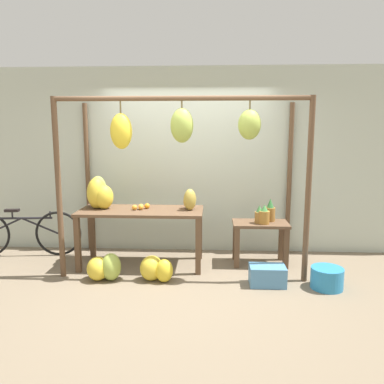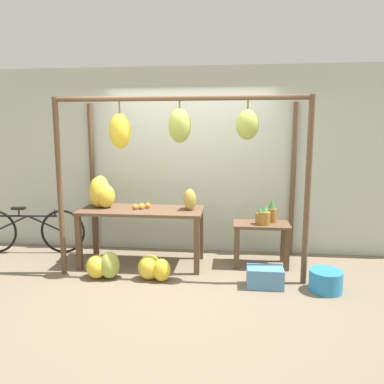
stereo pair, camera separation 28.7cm
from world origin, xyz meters
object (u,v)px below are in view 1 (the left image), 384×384
Objects in this scene: orange_pile at (141,207)px; parked_bicycle at (23,233)px; papaya_pile at (190,200)px; banana_pile_ground_right at (156,269)px; banana_pile_ground_left at (104,268)px; pineapple_cluster at (265,214)px; banana_pile_on_table at (99,194)px; fruit_crate_white at (267,275)px; blue_bucket at (327,278)px.

orange_pile reaches higher than parked_bicycle.
orange_pile is at bearing -178.88° from papaya_pile.
banana_pile_ground_right is 0.29× the size of parked_bicycle.
banana_pile_ground_right is at bearing 0.86° from banana_pile_ground_left.
pineapple_cluster is 0.19× the size of parked_bicycle.
banana_pile_on_table reaches higher than papaya_pile.
pineapple_cluster is at bearing 25.21° from banana_pile_ground_right.
banana_pile_on_table is 0.27× the size of parked_bicycle.
banana_pile_ground_right is at bearing -123.91° from papaya_pile.
pineapple_cluster reaches higher than banana_pile_ground_right.
banana_pile_on_table is at bearing 173.45° from orange_pile.
fruit_crate_white is 1.13× the size of blue_bucket.
parked_bicycle is at bearing 150.14° from banana_pile_ground_left.
banana_pile_ground_right is at bearing -63.85° from orange_pile.
banana_pile_on_table is at bearing 144.27° from banana_pile_ground_right.
banana_pile_ground_right is 2.07m from blue_bucket.
banana_pile_on_table reaches higher than blue_bucket.
parked_bicycle reaches higher than banana_pile_ground_left.
blue_bucket is 1.14× the size of papaya_pile.
pineapple_cluster is 2.26m from banana_pile_ground_left.
orange_pile reaches higher than blue_bucket.
papaya_pile is (0.67, 0.01, 0.09)m from orange_pile.
papaya_pile reaches higher than blue_bucket.
parked_bicycle is (-2.12, 0.83, 0.20)m from banana_pile_ground_right.
blue_bucket is (0.70, -0.06, 0.01)m from fruit_crate_white.
banana_pile_on_table reaches higher than orange_pile.
fruit_crate_white is at bearing -14.39° from parked_bicycle.
banana_pile_on_table is at bearing 177.46° from papaya_pile.
papaya_pile is at bearing 29.57° from banana_pile_ground_left.
blue_bucket is at bearing -2.27° from banana_pile_ground_left.
pineapple_cluster is at bearing 0.97° from banana_pile_on_table.
fruit_crate_white is at bearing -1.48° from banana_pile_ground_left.
pineapple_cluster is 1.07m from papaya_pile.
blue_bucket is at bearing -51.38° from pineapple_cluster.
blue_bucket is at bearing -22.55° from papaya_pile.
banana_pile_ground_right is 1.14× the size of fruit_crate_white.
banana_pile_ground_left is 1.35× the size of blue_bucket.
fruit_crate_white is 0.25× the size of parked_bicycle.
banana_pile_on_table is 2.52m from fruit_crate_white.
banana_pile_ground_left is at bearing -122.79° from orange_pile.
blue_bucket is (0.63, -0.79, -0.60)m from pineapple_cluster.
blue_bucket is (2.95, -0.75, -0.86)m from banana_pile_on_table.
blue_bucket is (2.35, -0.68, -0.70)m from orange_pile.
parked_bicycle is (-1.47, 0.84, 0.20)m from banana_pile_ground_left.
banana_pile_on_table is at bearing -179.03° from pineapple_cluster.
fruit_crate_white is at bearing -17.19° from banana_pile_on_table.
banana_pile_ground_right is at bearing -35.73° from banana_pile_on_table.
banana_pile_on_table is 1.46× the size of pineapple_cluster.
banana_pile_ground_left is at bearing -70.03° from banana_pile_on_table.
orange_pile reaches higher than banana_pile_ground_right.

